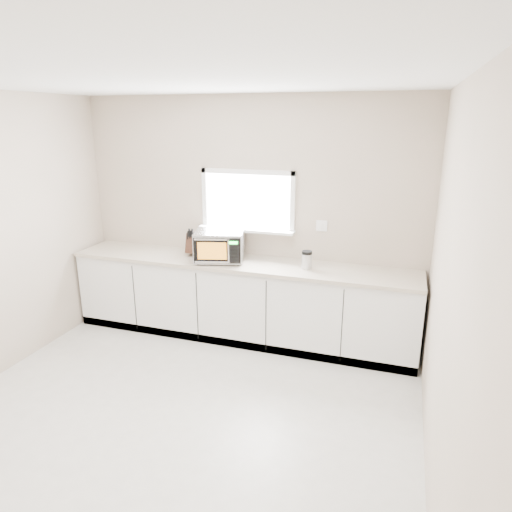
% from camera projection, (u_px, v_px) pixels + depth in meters
% --- Properties ---
extents(ground, '(4.00, 4.00, 0.00)m').
position_uv_depth(ground, '(171.00, 424.00, 3.80)').
color(ground, beige).
rests_on(ground, ground).
extents(back_wall, '(4.00, 0.17, 2.70)m').
position_uv_depth(back_wall, '(248.00, 217.00, 5.22)').
color(back_wall, '#C6B19E').
rests_on(back_wall, ground).
extents(cabinets, '(3.92, 0.60, 0.88)m').
position_uv_depth(cabinets, '(240.00, 301.00, 5.22)').
color(cabinets, white).
rests_on(cabinets, ground).
extents(countertop, '(3.92, 0.64, 0.04)m').
position_uv_depth(countertop, '(239.00, 263.00, 5.07)').
color(countertop, beige).
rests_on(countertop, cabinets).
extents(microwave, '(0.61, 0.53, 0.34)m').
position_uv_depth(microwave, '(219.00, 246.00, 5.03)').
color(microwave, black).
rests_on(microwave, countertop).
extents(knife_block, '(0.11, 0.23, 0.32)m').
position_uv_depth(knife_block, '(193.00, 243.00, 5.27)').
color(knife_block, '#402117').
rests_on(knife_block, countertop).
extents(cutting_board, '(0.30, 0.07, 0.30)m').
position_uv_depth(cutting_board, '(215.00, 240.00, 5.37)').
color(cutting_board, olive).
rests_on(cutting_board, countertop).
extents(coffee_grinder, '(0.13, 0.13, 0.19)m').
position_uv_depth(coffee_grinder, '(307.00, 260.00, 4.80)').
color(coffee_grinder, '#B9BCC1').
rests_on(coffee_grinder, countertop).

